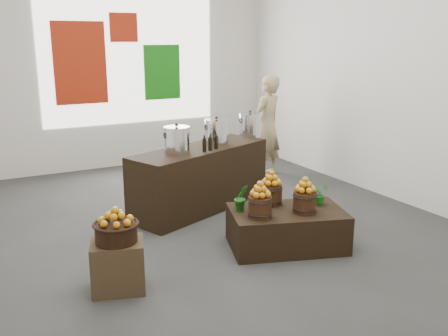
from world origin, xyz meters
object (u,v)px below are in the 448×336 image
stock_pot_left (177,141)px  stock_pot_right (250,125)px  display_table (287,228)px  wicker_basket (116,233)px  stock_pot_center (216,132)px  shopper (267,126)px  crate (118,266)px  counter (200,178)px

stock_pot_left → stock_pot_right: same height
display_table → stock_pot_right: 2.34m
wicker_basket → display_table: wicker_basket is taller
display_table → stock_pot_right: size_ratio=3.86×
stock_pot_center → shopper: shopper is taller
stock_pot_right → shopper: bearing=41.5°
display_table → shopper: 3.16m
crate → stock_pot_center: size_ratio=1.47×
crate → counter: counter is taller
shopper → crate: bearing=16.0°
wicker_basket → stock_pot_right: size_ratio=1.18×
crate → shopper: bearing=38.7°
stock_pot_left → shopper: bearing=29.0°
crate → display_table: size_ratio=0.38×
display_table → stock_pot_right: bearing=88.5°
display_table → counter: 1.70m
display_table → counter: counter is taller
crate → stock_pot_right: (2.74, 2.13, 0.79)m
display_table → shopper: size_ratio=0.74×
crate → display_table: (1.98, 0.07, -0.02)m
stock_pot_center → crate: bearing=-137.4°
stock_pot_right → wicker_basket: bearing=-142.0°
wicker_basket → stock_pot_center: size_ratio=1.18×
wicker_basket → counter: 2.43m
crate → shopper: size_ratio=0.28×
stock_pot_left → crate: bearing=-129.4°
counter → stock_pot_left: bearing=-180.0°
stock_pot_center → shopper: size_ratio=0.19×
wicker_basket → shopper: bearing=38.7°
stock_pot_right → counter: bearing=-158.8°
crate → stock_pot_right: bearing=38.0°
display_table → stock_pot_right: stock_pot_right is taller
stock_pot_left → wicker_basket: bearing=-129.4°
counter → stock_pot_right: size_ratio=6.47×
stock_pot_center → stock_pot_left: bearing=-158.8°
crate → stock_pot_left: size_ratio=1.47×
wicker_basket → counter: counter is taller
stock_pot_center → stock_pot_right: bearing=21.2°
stock_pot_right → stock_pot_center: bearing=-158.8°
stock_pot_right → display_table: bearing=-110.0°
stock_pot_center → stock_pot_right: size_ratio=1.00×
wicker_basket → shopper: shopper is taller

